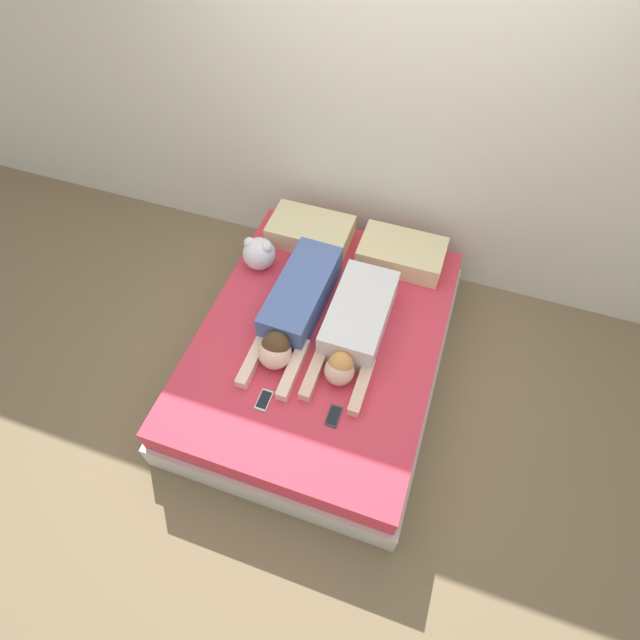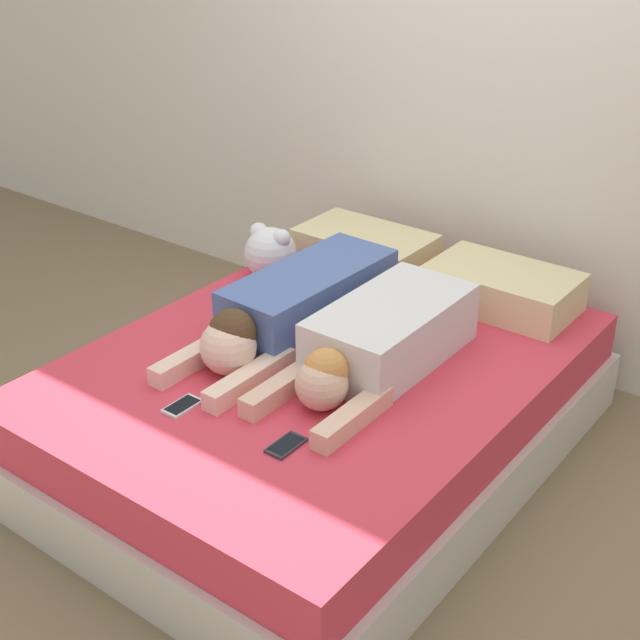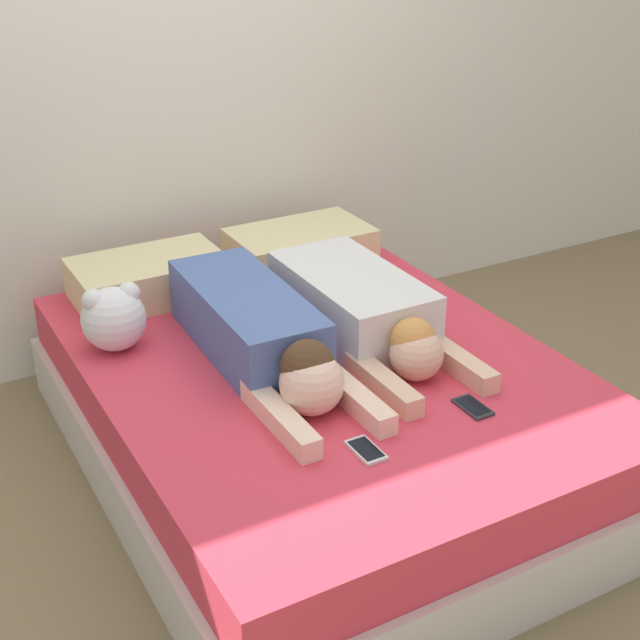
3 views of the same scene
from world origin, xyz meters
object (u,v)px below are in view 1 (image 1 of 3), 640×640
at_px(person_left, 295,308).
at_px(pillow_head_right, 402,253).
at_px(pillow_head_left, 311,231).
at_px(cell_phone_left, 264,400).
at_px(person_right, 355,325).
at_px(plush_toy, 259,253).
at_px(bed, 320,351).
at_px(cell_phone_right, 334,416).

bearing_deg(person_left, pillow_head_right, 53.46).
distance_m(pillow_head_left, cell_phone_left, 1.35).
bearing_deg(person_left, pillow_head_left, 101.87).
height_order(person_left, person_right, person_left).
height_order(pillow_head_right, plush_toy, plush_toy).
height_order(pillow_head_left, cell_phone_left, pillow_head_left).
xyz_separation_m(cell_phone_left, plush_toy, (-0.43, 0.98, 0.12)).
bearing_deg(person_right, plush_toy, 155.80).
distance_m(person_left, plush_toy, 0.54).
height_order(bed, person_right, person_right).
height_order(cell_phone_left, plush_toy, plush_toy).
distance_m(bed, plush_toy, 0.80).
xyz_separation_m(pillow_head_right, cell_phone_right, (-0.08, -1.30, -0.07)).
bearing_deg(person_right, pillow_head_right, 79.99).
bearing_deg(pillow_head_right, plush_toy, -159.02).
distance_m(pillow_head_left, plush_toy, 0.44).
bearing_deg(pillow_head_left, cell_phone_left, -82.21).
xyz_separation_m(pillow_head_left, pillow_head_right, (0.68, 0.00, 0.00)).
bearing_deg(cell_phone_left, cell_phone_right, 5.04).
bearing_deg(bed, person_left, 160.96).
bearing_deg(pillow_head_right, person_left, -126.54).
bearing_deg(person_right, cell_phone_left, -120.99).
distance_m(bed, person_right, 0.39).
bearing_deg(person_left, cell_phone_left, -87.01).
bearing_deg(plush_toy, cell_phone_left, -66.07).
bearing_deg(person_right, pillow_head_left, 127.59).
relative_size(bed, cell_phone_left, 15.13).
xyz_separation_m(bed, cell_phone_right, (0.26, -0.52, 0.22)).
xyz_separation_m(bed, cell_phone_left, (-0.16, -0.55, 0.22)).
bearing_deg(pillow_head_right, bed, -113.54).
bearing_deg(pillow_head_right, person_right, -100.01).
height_order(person_left, cell_phone_right, person_left).
distance_m(pillow_head_right, cell_phone_right, 1.30).
xyz_separation_m(pillow_head_right, plush_toy, (-0.93, -0.36, 0.04)).
distance_m(pillow_head_right, person_right, 0.73).
distance_m(person_left, cell_phone_left, 0.63).
bearing_deg(bed, cell_phone_right, -63.27).
distance_m(bed, cell_phone_right, 0.62).
relative_size(pillow_head_right, cell_phone_left, 4.35).
relative_size(pillow_head_left, cell_phone_left, 4.35).
bearing_deg(cell_phone_right, pillow_head_right, 86.52).
xyz_separation_m(person_left, person_right, (0.40, -0.00, -0.00)).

